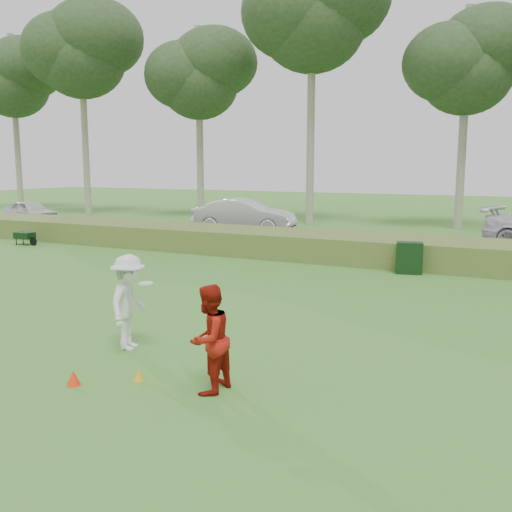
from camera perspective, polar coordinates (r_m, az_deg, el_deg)
The scene contains 16 objects.
ground at distance 10.40m, azimuth -10.03°, elevation -10.25°, with size 120.00×120.00×0.00m, color #347627.
reed_strip at distance 20.93m, azimuth 9.81°, elevation 0.81°, with size 80.00×3.00×0.90m, color #4F6729.
park_road at distance 25.77m, azimuth 13.00°, elevation 1.31°, with size 80.00×6.00×0.06m, color #2D2D2D.
tree_0 at distance 48.08m, azimuth -23.13°, elevation 15.93°, with size 6.76×6.76×13.00m.
tree_1 at distance 41.68m, azimuth -17.09°, elevation 18.99°, with size 7.54×7.54×14.50m.
tree_2 at distance 37.97m, azimuth -5.73°, elevation 17.47°, with size 6.50×6.50×12.00m.
tree_3 at distance 34.07m, azimuth 5.67°, elevation 22.95°, with size 7.80×7.80×15.50m.
tree_4 at distance 33.00m, azimuth 20.33°, elevation 17.58°, with size 6.24×6.24×11.50m.
player_white at distance 10.89m, azimuth -12.59°, elevation -4.54°, with size 1.01×1.29×1.79m.
player_red at distance 8.68m, azimuth -4.74°, elevation -8.28°, with size 0.81×0.63×1.66m, color #A3170E.
cone_orange at distance 9.57m, azimuth -17.79°, elevation -11.52°, with size 0.22×0.22×0.24m, color #FF330D.
cone_yellow at distance 9.52m, azimuth -11.66°, elevation -11.54°, with size 0.18×0.18×0.20m, color gold.
utility_cabinet at distance 18.72m, azimuth 15.07°, elevation -0.18°, with size 0.80×0.50×1.00m, color black.
wheelbarrow at distance 26.52m, azimuth -22.10°, elevation 1.88°, with size 1.10×0.52×0.55m.
car_left at distance 36.23m, azimuth -21.62°, elevation 4.17°, with size 1.52×3.79×1.29m, color silver.
car_mid at distance 28.53m, azimuth -1.16°, elevation 4.04°, with size 1.78×5.11×1.68m, color silver.
Camera 1 is at (5.90, -7.85, 3.42)m, focal length 40.00 mm.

